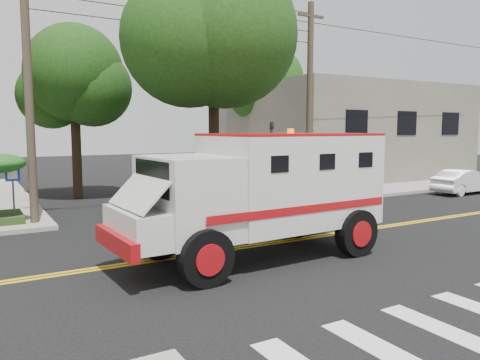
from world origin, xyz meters
TOP-DOWN VIEW (x-y plane):
  - ground at (0.00, 0.00)m, footprint 100.00×100.00m
  - sidewalk_ne at (13.50, 13.50)m, footprint 17.00×17.00m
  - building_right at (15.00, 14.00)m, footprint 14.00×12.00m
  - utility_pole_left at (-5.60, 6.00)m, footprint 0.28×0.28m
  - utility_pole_right at (6.30, 6.20)m, footprint 0.28×0.28m
  - tree_main at (1.94, 6.21)m, footprint 6.08×5.70m
  - tree_left at (-2.68, 11.79)m, footprint 4.48×4.20m
  - tree_right at (8.84, 15.77)m, footprint 4.80×4.50m
  - traffic_signal at (3.80, 5.60)m, footprint 0.15×0.18m
  - accessibility_sign at (-6.20, 6.17)m, footprint 0.45×0.10m
  - armored_truck at (-0.96, -1.06)m, footprint 7.13×3.12m
  - parked_sedan at (14.47, 3.80)m, footprint 3.85×1.50m
  - pedestrian_a at (8.11, 5.50)m, footprint 0.66×0.51m
  - pedestrian_b at (5.94, 9.04)m, footprint 0.99×0.83m

SIDE VIEW (x-z plane):
  - ground at x=0.00m, z-range 0.00..0.00m
  - sidewalk_ne at x=13.50m, z-range 0.00..0.15m
  - parked_sedan at x=14.47m, z-range 0.00..1.25m
  - pedestrian_a at x=8.11m, z-range 0.15..1.78m
  - pedestrian_b at x=5.94m, z-range 0.15..1.99m
  - accessibility_sign at x=-6.20m, z-range 0.35..2.38m
  - armored_truck at x=-0.96m, z-range 0.22..3.41m
  - traffic_signal at x=3.80m, z-range 0.43..4.03m
  - building_right at x=15.00m, z-range 0.15..6.15m
  - utility_pole_left at x=-5.60m, z-range 0.00..9.00m
  - utility_pole_right at x=6.30m, z-range 0.00..9.00m
  - tree_left at x=-2.68m, z-range 1.88..9.58m
  - tree_right at x=8.84m, z-range 1.99..10.19m
  - tree_main at x=1.94m, z-range 2.27..12.12m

